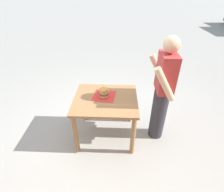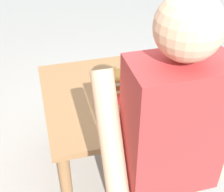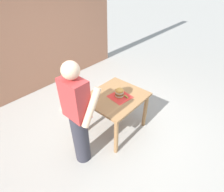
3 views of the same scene
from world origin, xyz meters
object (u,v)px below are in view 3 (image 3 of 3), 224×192
at_px(patio_table, 116,102).
at_px(pickle_spear, 126,97).
at_px(sandwich, 119,93).
at_px(diner_across_table, 78,116).

relative_size(patio_table, pickle_spear, 11.37).
bearing_deg(sandwich, pickle_spear, -155.33).
height_order(sandwich, diner_across_table, diner_across_table).
bearing_deg(diner_across_table, pickle_spear, -97.88).
distance_m(patio_table, pickle_spear, 0.24).
relative_size(sandwich, pickle_spear, 2.21).
relative_size(patio_table, sandwich, 5.14).
bearing_deg(sandwich, diner_across_table, 88.89).
relative_size(patio_table, diner_across_table, 0.57).
distance_m(patio_table, sandwich, 0.22).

